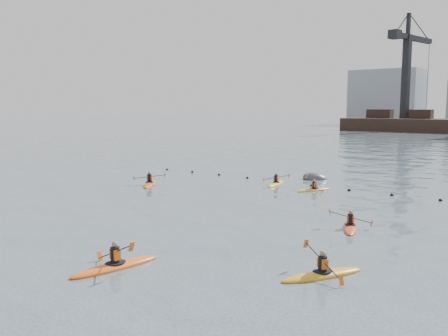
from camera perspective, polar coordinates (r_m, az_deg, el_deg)
The scene contains 9 objects.
ground at distance 17.71m, azimuth -18.77°, elevation -12.33°, with size 400.00×400.00×0.00m, color #3A4955.
float_line at distance 35.29m, azimuth 12.73°, elevation -2.33°, with size 33.24×0.73×0.24m.
kayaker_0 at distance 18.10m, azimuth -12.93°, elevation -11.33°, with size 2.47×3.65×1.39m.
kayaker_1 at distance 17.19m, azimuth 11.74°, elevation -12.34°, with size 2.17×3.19×1.20m.
kayaker_2 at distance 36.32m, azimuth -8.95°, elevation -1.84°, with size 2.83×3.29×1.16m.
kayaker_3 at distance 34.00m, azimuth 10.79°, elevation -2.54°, with size 1.85×2.82×1.15m.
kayaker_4 at distance 24.00m, azimuth 14.94°, elevation -6.77°, with size 2.00×3.11×1.04m.
kayaker_5 at distance 36.22m, azimuth 6.28°, elevation -1.84°, with size 2.14×3.26×1.07m.
mooring_buoy at distance 39.40m, azimuth 10.94°, elevation -1.33°, with size 2.12×1.25×1.06m, color #434648.
Camera 1 is at (14.02, -9.10, 5.84)m, focal length 38.00 mm.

